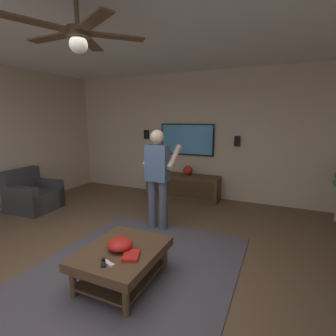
{
  "coord_description": "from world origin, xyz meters",
  "views": [
    {
      "loc": [
        -2.11,
        -1.74,
        1.79
      ],
      "look_at": [
        1.17,
        -0.27,
        1.11
      ],
      "focal_mm": 27.12,
      "sensor_mm": 36.0,
      "label": 1
    }
  ],
  "objects_px": {
    "media_console": "(183,186)",
    "remote_white": "(108,263)",
    "book": "(131,256)",
    "person_standing": "(158,174)",
    "remote_black": "(103,262)",
    "wall_speaker_left": "(237,141)",
    "bowl": "(120,244)",
    "tv": "(187,139)",
    "wall_speaker_right": "(147,134)",
    "coffee_table": "(122,257)",
    "ceiling_fan": "(78,36)",
    "vase_round": "(188,170)",
    "armchair": "(33,196)"
  },
  "relations": [
    {
      "from": "coffee_table",
      "to": "tv",
      "type": "xyz_separation_m",
      "value": [
        3.45,
        0.52,
        1.05
      ]
    },
    {
      "from": "remote_white",
      "to": "media_console",
      "type": "bearing_deg",
      "value": -64.78
    },
    {
      "from": "armchair",
      "to": "coffee_table",
      "type": "bearing_deg",
      "value": -26.89
    },
    {
      "from": "tv",
      "to": "wall_speaker_right",
      "type": "bearing_deg",
      "value": -90.7
    },
    {
      "from": "bowl",
      "to": "remote_black",
      "type": "xyz_separation_m",
      "value": [
        -0.3,
        -0.01,
        -0.05
      ]
    },
    {
      "from": "media_console",
      "to": "remote_white",
      "type": "xyz_separation_m",
      "value": [
        -3.52,
        -0.57,
        0.14
      ]
    },
    {
      "from": "bowl",
      "to": "remote_black",
      "type": "relative_size",
      "value": 1.84
    },
    {
      "from": "tv",
      "to": "book",
      "type": "height_order",
      "value": "tv"
    },
    {
      "from": "armchair",
      "to": "vase_round",
      "type": "bearing_deg",
      "value": 32.9
    },
    {
      "from": "bowl",
      "to": "wall_speaker_right",
      "type": "height_order",
      "value": "wall_speaker_right"
    },
    {
      "from": "coffee_table",
      "to": "ceiling_fan",
      "type": "height_order",
      "value": "ceiling_fan"
    },
    {
      "from": "tv",
      "to": "book",
      "type": "distance_m",
      "value": 3.75
    },
    {
      "from": "wall_speaker_right",
      "to": "wall_speaker_left",
      "type": "bearing_deg",
      "value": -90.0
    },
    {
      "from": "wall_speaker_left",
      "to": "person_standing",
      "type": "bearing_deg",
      "value": 155.33
    },
    {
      "from": "remote_black",
      "to": "wall_speaker_left",
      "type": "xyz_separation_m",
      "value": [
        3.79,
        -0.63,
        0.93
      ]
    },
    {
      "from": "bowl",
      "to": "wall_speaker_right",
      "type": "distance_m",
      "value": 3.95
    },
    {
      "from": "person_standing",
      "to": "bowl",
      "type": "height_order",
      "value": "person_standing"
    },
    {
      "from": "wall_speaker_left",
      "to": "wall_speaker_right",
      "type": "xyz_separation_m",
      "value": [
        0.0,
        2.23,
        0.09
      ]
    },
    {
      "from": "bowl",
      "to": "vase_round",
      "type": "height_order",
      "value": "vase_round"
    },
    {
      "from": "remote_black",
      "to": "wall_speaker_right",
      "type": "xyz_separation_m",
      "value": [
        3.79,
        1.6,
        1.02
      ]
    },
    {
      "from": "person_standing",
      "to": "remote_white",
      "type": "relative_size",
      "value": 10.93
    },
    {
      "from": "book",
      "to": "ceiling_fan",
      "type": "relative_size",
      "value": 0.19
    },
    {
      "from": "person_standing",
      "to": "bowl",
      "type": "distance_m",
      "value": 1.59
    },
    {
      "from": "coffee_table",
      "to": "remote_black",
      "type": "relative_size",
      "value": 6.67
    },
    {
      "from": "remote_white",
      "to": "book",
      "type": "height_order",
      "value": "book"
    },
    {
      "from": "person_standing",
      "to": "book",
      "type": "xyz_separation_m",
      "value": [
        -1.58,
        -0.48,
        -0.51
      ]
    },
    {
      "from": "armchair",
      "to": "person_standing",
      "type": "bearing_deg",
      "value": 0.49
    },
    {
      "from": "tv",
      "to": "wall_speaker_left",
      "type": "height_order",
      "value": "tv"
    },
    {
      "from": "armchair",
      "to": "wall_speaker_right",
      "type": "bearing_deg",
      "value": 53.37
    },
    {
      "from": "armchair",
      "to": "wall_speaker_left",
      "type": "bearing_deg",
      "value": 27.08
    },
    {
      "from": "armchair",
      "to": "remote_white",
      "type": "distance_m",
      "value": 3.42
    },
    {
      "from": "armchair",
      "to": "media_console",
      "type": "height_order",
      "value": "armchair"
    },
    {
      "from": "coffee_table",
      "to": "tv",
      "type": "height_order",
      "value": "tv"
    },
    {
      "from": "media_console",
      "to": "remote_black",
      "type": "bearing_deg",
      "value": 8.34
    },
    {
      "from": "remote_black",
      "to": "wall_speaker_left",
      "type": "distance_m",
      "value": 3.95
    },
    {
      "from": "wall_speaker_right",
      "to": "media_console",
      "type": "bearing_deg",
      "value": -103.24
    },
    {
      "from": "vase_round",
      "to": "remote_white",
      "type": "bearing_deg",
      "value": -172.69
    },
    {
      "from": "media_console",
      "to": "bowl",
      "type": "height_order",
      "value": "media_console"
    },
    {
      "from": "book",
      "to": "person_standing",
      "type": "bearing_deg",
      "value": 176.08
    },
    {
      "from": "armchair",
      "to": "coffee_table",
      "type": "relative_size",
      "value": 0.87
    },
    {
      "from": "bowl",
      "to": "ceiling_fan",
      "type": "height_order",
      "value": "ceiling_fan"
    },
    {
      "from": "remote_white",
      "to": "vase_round",
      "type": "bearing_deg",
      "value": -66.69
    },
    {
      "from": "bowl",
      "to": "ceiling_fan",
      "type": "distance_m",
      "value": 2.08
    },
    {
      "from": "remote_black",
      "to": "wall_speaker_left",
      "type": "height_order",
      "value": "wall_speaker_left"
    },
    {
      "from": "media_console",
      "to": "book",
      "type": "xyz_separation_m",
      "value": [
        -3.32,
        -0.71,
        0.14
      ]
    },
    {
      "from": "tv",
      "to": "wall_speaker_right",
      "type": "xyz_separation_m",
      "value": [
        0.01,
        1.08,
        0.09
      ]
    },
    {
      "from": "armchair",
      "to": "bowl",
      "type": "height_order",
      "value": "armchair"
    },
    {
      "from": "wall_speaker_left",
      "to": "tv",
      "type": "bearing_deg",
      "value": 90.66
    },
    {
      "from": "bowl",
      "to": "media_console",
      "type": "bearing_deg",
      "value": 9.02
    },
    {
      "from": "person_standing",
      "to": "vase_round",
      "type": "distance_m",
      "value": 1.78
    }
  ]
}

